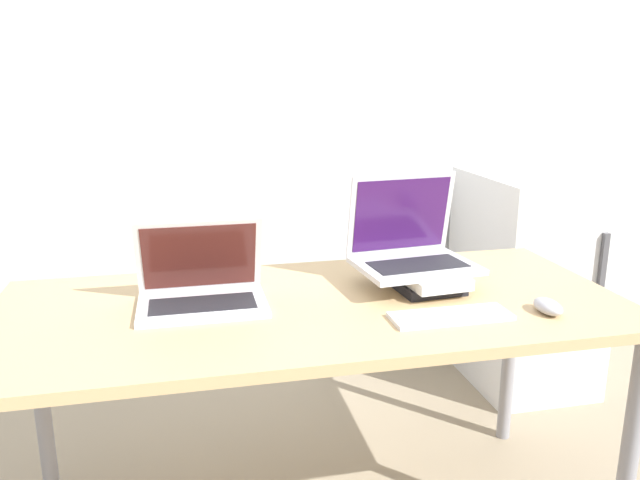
% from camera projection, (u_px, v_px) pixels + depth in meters
% --- Properties ---
extents(wall_back, '(8.00, 0.05, 2.70)m').
position_uv_depth(wall_back, '(258.00, 75.00, 2.63)').
color(wall_back, silver).
rests_on(wall_back, ground_plane).
extents(desk, '(1.75, 0.77, 0.74)m').
position_uv_depth(desk, '(314.00, 326.00, 1.76)').
color(desk, tan).
rests_on(desk, ground_plane).
extents(laptop_left, '(0.35, 0.24, 0.24)m').
position_uv_depth(laptop_left, '(202.00, 288.00, 1.71)').
color(laptop_left, silver).
rests_on(laptop_left, desk).
extents(book_stack, '(0.20, 0.28, 0.06)m').
position_uv_depth(book_stack, '(425.00, 278.00, 1.85)').
color(book_stack, black).
rests_on(book_stack, desk).
extents(laptop_on_books, '(0.36, 0.29, 0.27)m').
position_uv_depth(laptop_on_books, '(410.00, 248.00, 1.87)').
color(laptop_on_books, silver).
rests_on(laptop_on_books, book_stack).
extents(wireless_keyboard, '(0.32, 0.11, 0.01)m').
position_uv_depth(wireless_keyboard, '(451.00, 316.00, 1.62)').
color(wireless_keyboard, white).
rests_on(wireless_keyboard, desk).
extents(mouse, '(0.06, 0.11, 0.04)m').
position_uv_depth(mouse, '(548.00, 306.00, 1.66)').
color(mouse, '#B2B2B7').
rests_on(mouse, desk).
extents(mini_fridge, '(0.48, 0.61, 0.94)m').
position_uv_depth(mini_fridge, '(526.00, 280.00, 2.76)').
color(mini_fridge, white).
rests_on(mini_fridge, ground_plane).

